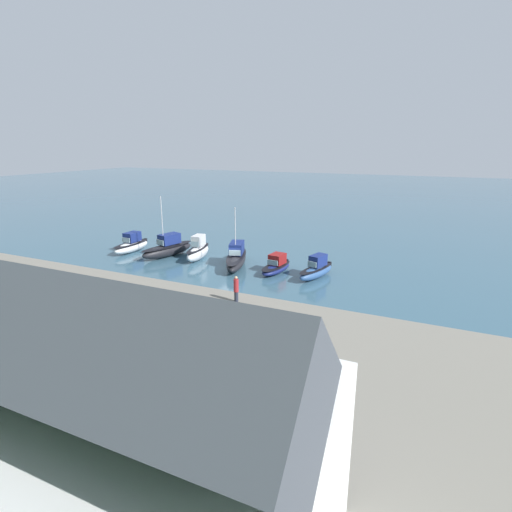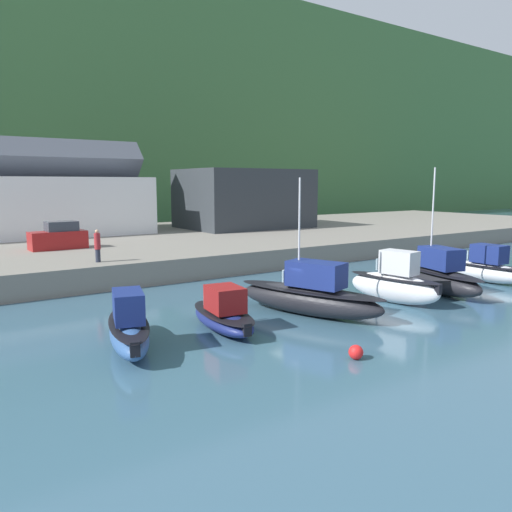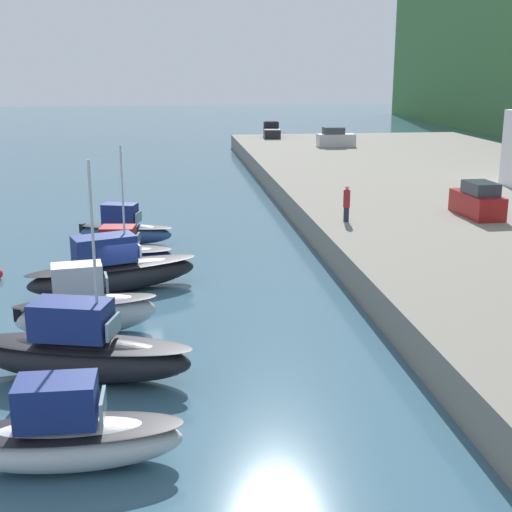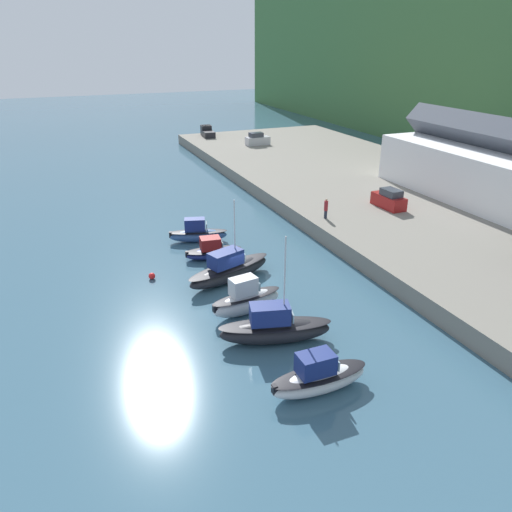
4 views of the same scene
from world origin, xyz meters
TOP-DOWN VIEW (x-y plane):
  - ground_plane at (0.00, 0.00)m, footprint 320.00×320.00m
  - hillside_backdrop at (0.00, 84.87)m, footprint 240.00×67.93m
  - quay_promenade at (0.00, 25.60)m, footprint 122.55×30.59m
  - harbor_clubhouse at (-7.79, 33.02)m, footprint 23.35×11.10m
  - yacht_club_building at (15.01, 28.63)m, footprint 13.73×10.19m
  - moored_boat_0 at (-9.92, -1.00)m, footprint 3.13×6.14m
  - moored_boat_1 at (-5.35, -0.88)m, footprint 2.60×5.56m
  - moored_boat_2 at (-0.28, -1.06)m, footprint 4.71×8.60m
  - moored_boat_3 at (5.43, -1.76)m, footprint 2.45×5.89m
  - moored_boat_4 at (9.73, -1.41)m, footprint 3.96×8.00m
  - moored_boat_5 at (15.44, -1.18)m, footprint 1.91×6.18m
  - parked_car_1 at (-7.59, 20.54)m, footprint 4.27×1.98m
  - person_on_quay at (-7.10, 12.19)m, footprint 0.40×0.40m
  - mooring_buoy_0 at (-3.11, -7.12)m, footprint 0.57×0.57m

SIDE VIEW (x-z plane):
  - ground_plane at x=0.00m, z-range 0.00..0.00m
  - mooring_buoy_0 at x=-3.11m, z-range 0.00..0.57m
  - moored_boat_1 at x=-5.35m, z-range -0.31..1.79m
  - quay_promenade at x=0.00m, z-range 0.00..1.64m
  - moored_boat_0 at x=-9.92m, z-range -0.34..2.14m
  - moored_boat_5 at x=15.44m, z-range -0.35..2.25m
  - moored_boat_2 at x=-0.28m, z-range -2.48..4.57m
  - moored_boat_4 at x=9.73m, z-range -2.79..4.93m
  - moored_boat_3 at x=5.43m, z-range -0.38..2.64m
  - parked_car_1 at x=-7.59m, z-range 1.48..3.64m
  - person_on_quay at x=-7.10m, z-range 1.67..3.81m
  - yacht_club_building at x=15.01m, z-range 1.64..8.31m
  - harbor_clubhouse at x=-7.79m, z-range 0.23..9.78m
  - hillside_backdrop at x=0.00m, z-range 0.00..38.08m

